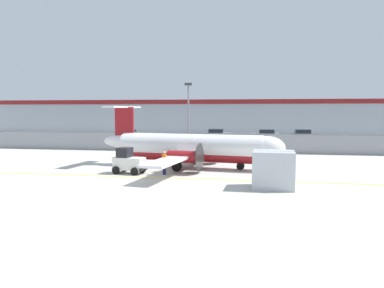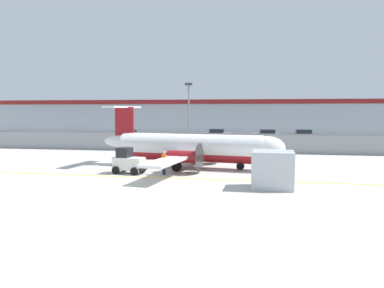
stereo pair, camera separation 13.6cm
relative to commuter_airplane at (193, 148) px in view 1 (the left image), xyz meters
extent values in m
plane|color=#BCB7AD|center=(-0.94, -6.89, -1.60)|extent=(140.00, 140.00, 0.00)
cube|color=yellow|center=(-0.94, -4.89, -1.60)|extent=(84.00, 0.20, 0.01)
cube|color=gray|center=(-0.94, 11.11, -0.60)|extent=(98.00, 0.04, 2.00)
cylinder|color=slate|center=(-0.94, 11.11, 0.45)|extent=(98.00, 0.10, 0.10)
cube|color=#38383A|center=(-0.94, 22.61, -1.54)|extent=(98.00, 17.00, 0.12)
cube|color=#A8B2BC|center=(-0.94, 41.11, 1.65)|extent=(91.00, 8.00, 6.50)
cube|color=maroon|center=(-0.94, 37.11, 4.50)|extent=(91.00, 0.20, 0.80)
cylinder|color=white|center=(-0.27, 0.04, 0.15)|extent=(11.80, 3.51, 1.90)
ellipsoid|color=white|center=(5.79, -0.82, 0.15)|extent=(2.91, 2.16, 1.80)
ellipsoid|color=white|center=(-6.34, 0.89, 0.35)|extent=(3.40, 1.49, 1.05)
cylinder|color=maroon|center=(-0.27, 0.04, -0.38)|extent=(10.56, 2.93, 1.48)
cube|color=white|center=(-0.17, 0.02, -0.42)|extent=(3.82, 16.07, 0.18)
cylinder|color=maroon|center=(0.39, 2.57, -0.42)|extent=(2.30, 1.20, 0.90)
cone|color=black|center=(1.52, 2.41, -0.42)|extent=(0.51, 0.50, 0.44)
cylinder|color=#262626|center=(1.67, 2.39, -0.42)|extent=(0.33, 2.09, 2.10)
cylinder|color=maroon|center=(-0.34, -2.58, -0.42)|extent=(2.30, 1.20, 0.90)
cone|color=black|center=(0.80, -2.74, -0.42)|extent=(0.51, 0.50, 0.44)
cylinder|color=#262626|center=(0.95, -2.76, -0.42)|extent=(0.33, 2.09, 2.10)
cube|color=maroon|center=(-6.04, 0.85, 1.70)|extent=(1.71, 0.42, 3.10)
cube|color=white|center=(-6.19, 0.87, 3.25)|extent=(1.76, 4.91, 0.14)
cylinder|color=#59595B|center=(3.79, -0.53, -0.82)|extent=(0.16, 0.16, 0.97)
cylinder|color=black|center=(3.79, -0.53, -1.30)|extent=(0.62, 0.30, 0.60)
cylinder|color=#59595B|center=(-0.26, 2.27, -0.78)|extent=(0.16, 0.16, 0.90)
cylinder|color=black|center=(-0.26, 2.27, -1.22)|extent=(0.78, 0.32, 0.76)
cylinder|color=#59595B|center=(-0.88, -2.11, -0.78)|extent=(0.16, 0.16, 0.90)
cylinder|color=black|center=(-0.88, -2.11, -1.22)|extent=(0.78, 0.32, 0.76)
cube|color=silver|center=(-4.11, -3.56, -0.87)|extent=(2.35, 1.45, 0.90)
cube|color=black|center=(-4.46, -3.50, -0.07)|extent=(1.05, 1.14, 0.70)
cube|color=black|center=(-2.98, -3.75, -1.17)|extent=(0.34, 1.11, 0.30)
cylinder|color=black|center=(-3.27, -3.09, -1.32)|extent=(0.58, 0.27, 0.56)
cylinder|color=black|center=(-3.47, -4.28, -1.32)|extent=(0.58, 0.27, 0.56)
cylinder|color=black|center=(-4.75, -2.84, -1.32)|extent=(0.58, 0.27, 0.56)
cylinder|color=black|center=(-4.95, -4.03, -1.32)|extent=(0.58, 0.27, 0.56)
cylinder|color=#191E4C|center=(-1.52, -3.56, -1.18)|extent=(0.22, 0.22, 0.85)
cylinder|color=#191E4C|center=(-1.41, -3.73, -1.18)|extent=(0.22, 0.22, 0.85)
cylinder|color=orange|center=(-1.47, -3.64, -0.45)|extent=(0.47, 0.47, 0.60)
cylinder|color=orange|center=(-1.59, -3.46, -0.42)|extent=(0.14, 0.14, 0.55)
cylinder|color=orange|center=(-1.34, -3.83, -0.42)|extent=(0.14, 0.14, 0.55)
sphere|color=tan|center=(-1.47, -3.64, -0.01)|extent=(0.22, 0.22, 0.22)
cube|color=#B7BCC1|center=(6.00, -7.02, -0.50)|extent=(2.48, 2.10, 2.20)
cube|color=#333338|center=(6.00, -7.02, -0.50)|extent=(2.44, 0.18, 2.20)
cube|color=orange|center=(-2.83, 0.47, -1.58)|extent=(0.36, 0.36, 0.04)
cone|color=orange|center=(-2.83, 0.47, -1.26)|extent=(0.28, 0.28, 0.60)
cylinder|color=white|center=(-2.83, 0.47, -1.18)|extent=(0.17, 0.17, 0.08)
cube|color=orange|center=(6.69, 0.88, -1.58)|extent=(0.36, 0.36, 0.04)
cone|color=orange|center=(6.69, 0.88, -1.26)|extent=(0.28, 0.28, 0.60)
cylinder|color=white|center=(6.69, 0.88, -1.18)|extent=(0.17, 0.17, 0.08)
cube|color=black|center=(-13.97, 24.53, -0.86)|extent=(4.36, 2.13, 0.80)
cube|color=#262D38|center=(-14.12, 24.51, -0.18)|extent=(2.35, 1.78, 0.56)
cylinder|color=black|center=(-12.68, 25.57, -1.18)|extent=(0.62, 0.26, 0.60)
cylinder|color=black|center=(-12.49, 23.78, -1.18)|extent=(0.62, 0.26, 0.60)
cylinder|color=black|center=(-15.46, 25.27, -1.18)|extent=(0.62, 0.26, 0.60)
cylinder|color=black|center=(-15.27, 23.48, -1.18)|extent=(0.62, 0.26, 0.60)
cube|color=silver|center=(-7.14, 17.06, -0.86)|extent=(4.27, 1.89, 0.80)
cube|color=#262D38|center=(-6.99, 17.06, -0.18)|extent=(2.27, 1.66, 0.56)
cylinder|color=black|center=(-8.50, 16.10, -1.18)|extent=(0.61, 0.23, 0.60)
cylinder|color=black|center=(-8.58, 17.89, -1.18)|extent=(0.61, 0.23, 0.60)
cylinder|color=black|center=(-5.70, 16.22, -1.18)|extent=(0.61, 0.23, 0.60)
cylinder|color=black|center=(-5.79, 18.02, -1.18)|extent=(0.61, 0.23, 0.60)
cube|color=gray|center=(-1.07, 28.00, -0.86)|extent=(4.24, 1.81, 0.80)
cube|color=#262D38|center=(-1.22, 28.00, -0.18)|extent=(2.24, 1.62, 0.56)
cylinder|color=black|center=(0.31, 28.94, -1.18)|extent=(0.61, 0.22, 0.60)
cylinder|color=black|center=(0.36, 27.14, -1.18)|extent=(0.61, 0.22, 0.60)
cylinder|color=black|center=(-2.49, 28.87, -1.18)|extent=(0.61, 0.22, 0.60)
cylinder|color=black|center=(-2.44, 27.07, -1.18)|extent=(0.61, 0.22, 0.60)
cube|color=gray|center=(6.28, 27.92, -0.86)|extent=(4.28, 1.91, 0.80)
cube|color=#262D38|center=(6.43, 27.93, -0.18)|extent=(2.28, 1.67, 0.56)
cylinder|color=black|center=(4.93, 26.95, -1.18)|extent=(0.61, 0.23, 0.60)
cylinder|color=black|center=(4.84, 28.75, -1.18)|extent=(0.61, 0.23, 0.60)
cylinder|color=black|center=(7.72, 27.09, -1.18)|extent=(0.61, 0.23, 0.60)
cylinder|color=black|center=(7.63, 28.89, -1.18)|extent=(0.61, 0.23, 0.60)
cube|color=slate|center=(11.95, 28.85, -0.86)|extent=(4.25, 1.82, 0.80)
cube|color=#262D38|center=(11.80, 28.85, -0.18)|extent=(2.25, 1.62, 0.56)
cylinder|color=black|center=(13.32, 29.80, -1.18)|extent=(0.61, 0.22, 0.60)
cylinder|color=black|center=(13.37, 28.00, -1.18)|extent=(0.61, 0.22, 0.60)
cylinder|color=black|center=(10.52, 29.71, -1.18)|extent=(0.61, 0.22, 0.60)
cylinder|color=black|center=(10.57, 27.91, -1.18)|extent=(0.61, 0.22, 0.60)
cylinder|color=slate|center=(-1.74, 7.38, 1.90)|extent=(0.16, 0.16, 7.00)
cube|color=#333333|center=(-1.74, 7.38, 5.55)|extent=(0.70, 0.30, 0.24)
camera|label=1|loc=(5.01, -29.26, 2.98)|focal=35.00mm
camera|label=2|loc=(5.14, -29.24, 2.98)|focal=35.00mm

